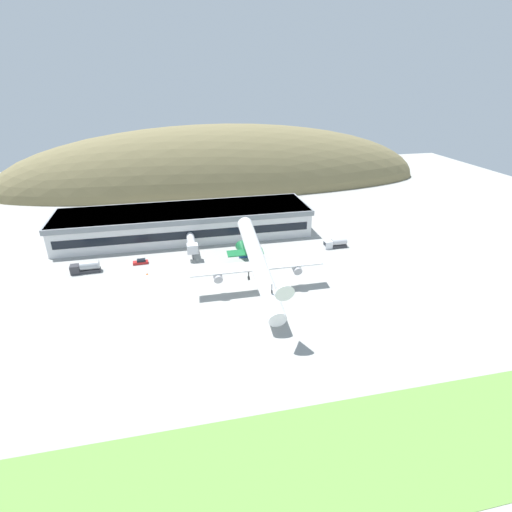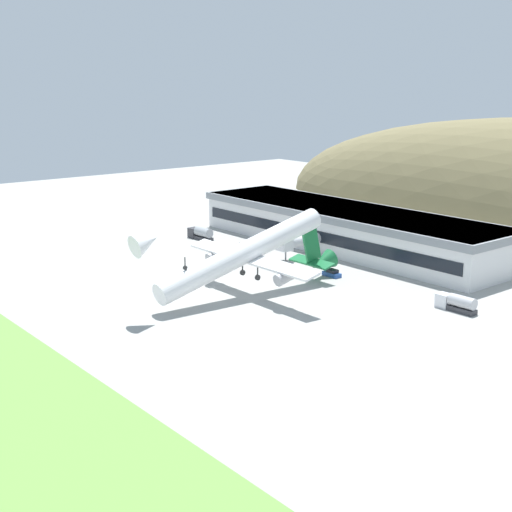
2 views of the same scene
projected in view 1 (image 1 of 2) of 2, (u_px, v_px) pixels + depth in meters
name	position (u px, v px, depth m)	size (l,w,h in m)	color
ground_plane	(234.00, 308.00, 99.64)	(353.38, 353.38, 0.00)	#9E9E99
grass_strip_foreground	(287.00, 471.00, 58.81)	(318.04, 22.56, 0.08)	#669342
hill_backdrop	(220.00, 185.00, 207.53)	(218.52, 55.59, 61.15)	olive
terminal_building	(185.00, 221.00, 141.49)	(88.34, 22.90, 9.79)	silver
jetway_0	(192.00, 244.00, 126.64)	(3.38, 12.19, 5.43)	silver
cargo_airplane	(258.00, 264.00, 103.78)	(35.44, 48.50, 15.86)	white
service_car_0	(141.00, 262.00, 122.38)	(4.59, 2.01, 1.48)	#B21E1E
service_car_1	(246.00, 255.00, 127.02)	(4.34, 2.01, 1.59)	#264C99
fuel_truck	(336.00, 243.00, 133.39)	(7.87, 2.37, 3.09)	silver
box_truck	(86.00, 267.00, 116.70)	(8.31, 2.86, 3.36)	#333338
traffic_cone_0	(147.00, 274.00, 115.96)	(0.52, 0.52, 0.58)	orange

